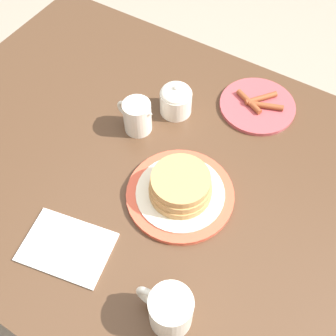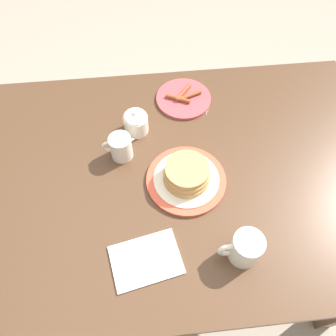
# 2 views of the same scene
# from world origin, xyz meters

# --- Properties ---
(ground_plane) EXTENTS (8.00, 8.00, 0.00)m
(ground_plane) POSITION_xyz_m (0.00, 0.00, 0.00)
(ground_plane) COLOR gray
(dining_table) EXTENTS (1.33, 0.87, 0.72)m
(dining_table) POSITION_xyz_m (0.00, 0.00, 0.61)
(dining_table) COLOR #4C3321
(dining_table) RESTS_ON ground_plane
(pancake_plate) EXTENTS (0.23, 0.23, 0.07)m
(pancake_plate) POSITION_xyz_m (-0.03, 0.03, 0.75)
(pancake_plate) COLOR #DB5138
(pancake_plate) RESTS_ON dining_table
(side_plate_bacon) EXTENTS (0.19, 0.19, 0.02)m
(side_plate_bacon) POSITION_xyz_m (-0.06, -0.29, 0.73)
(side_plate_bacon) COLOR #B2474C
(side_plate_bacon) RESTS_ON dining_table
(coffee_mug) EXTENTS (0.11, 0.08, 0.09)m
(coffee_mug) POSITION_xyz_m (-0.14, 0.27, 0.77)
(coffee_mug) COLOR silver
(coffee_mug) RESTS_ON dining_table
(creamer_pitcher) EXTENTS (0.10, 0.07, 0.09)m
(creamer_pitcher) POSITION_xyz_m (0.15, -0.08, 0.77)
(creamer_pitcher) COLOR silver
(creamer_pitcher) RESTS_ON dining_table
(sugar_bowl) EXTENTS (0.08, 0.08, 0.09)m
(sugar_bowl) POSITION_xyz_m (0.11, -0.18, 0.76)
(sugar_bowl) COLOR silver
(sugar_bowl) RESTS_ON dining_table
(napkin) EXTENTS (0.20, 0.16, 0.01)m
(napkin) POSITION_xyz_m (0.10, 0.26, 0.73)
(napkin) COLOR white
(napkin) RESTS_ON dining_table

